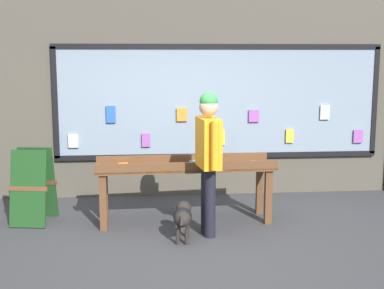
% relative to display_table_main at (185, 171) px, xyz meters
% --- Properties ---
extents(ground_plane, '(40.00, 40.00, 0.00)m').
position_rel_display_table_main_xyz_m(ground_plane, '(0.00, -0.90, -0.69)').
color(ground_plane, '#38383A').
extents(shopfront_facade, '(8.80, 0.29, 3.71)m').
position_rel_display_table_main_xyz_m(shopfront_facade, '(0.07, 1.49, 1.14)').
color(shopfront_facade, '#4C473D').
rests_on(shopfront_facade, ground_plane).
extents(display_table_main, '(2.37, 0.71, 0.86)m').
position_rel_display_table_main_xyz_m(display_table_main, '(0.00, 0.00, 0.00)').
color(display_table_main, brown).
rests_on(display_table_main, ground_plane).
extents(person_browsing, '(0.28, 0.69, 1.78)m').
position_rel_display_table_main_xyz_m(person_browsing, '(0.24, -0.56, 0.37)').
color(person_browsing, black).
rests_on(person_browsing, ground_plane).
extents(small_dog, '(0.26, 0.61, 0.43)m').
position_rel_display_table_main_xyz_m(small_dog, '(-0.09, -0.72, -0.39)').
color(small_dog, black).
rests_on(small_dog, ground_plane).
extents(sandwich_board_sign, '(0.57, 0.64, 0.99)m').
position_rel_display_table_main_xyz_m(sandwich_board_sign, '(-2.01, 0.16, -0.19)').
color(sandwich_board_sign, '#193F19').
rests_on(sandwich_board_sign, ground_plane).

